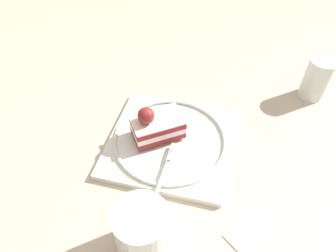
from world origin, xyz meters
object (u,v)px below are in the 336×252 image
(dessert_plate, at_px, (168,140))
(drink_glass_near, at_px, (142,233))
(cake_slice, at_px, (156,125))
(folded_napkin, at_px, (253,230))
(drink_glass_far, at_px, (316,81))
(fork, at_px, (166,167))

(dessert_plate, bearing_deg, drink_glass_near, -170.44)
(cake_slice, relative_size, folded_napkin, 1.25)
(folded_napkin, bearing_deg, cake_slice, 59.85)
(drink_glass_near, bearing_deg, cake_slice, 16.00)
(drink_glass_far, xyz_separation_m, folded_napkin, (-0.36, 0.07, -0.04))
(drink_glass_near, xyz_separation_m, folded_napkin, (0.08, -0.15, -0.04))
(dessert_plate, height_order, drink_glass_far, drink_glass_far)
(dessert_plate, distance_m, fork, 0.07)
(drink_glass_far, bearing_deg, fork, 143.35)
(dessert_plate, xyz_separation_m, fork, (-0.07, -0.02, 0.01))
(folded_napkin, bearing_deg, drink_glass_near, 117.51)
(dessert_plate, distance_m, drink_glass_far, 0.35)
(cake_slice, bearing_deg, fork, -146.59)
(dessert_plate, bearing_deg, fork, -162.40)
(drink_glass_near, bearing_deg, dessert_plate, 9.56)
(dessert_plate, bearing_deg, drink_glass_far, -46.26)
(dessert_plate, xyz_separation_m, folded_napkin, (-0.12, -0.18, -0.01))
(dessert_plate, relative_size, folded_napkin, 2.83)
(fork, distance_m, folded_napkin, 0.17)
(cake_slice, distance_m, folded_napkin, 0.24)
(cake_slice, relative_size, fork, 0.94)
(fork, bearing_deg, cake_slice, 33.41)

